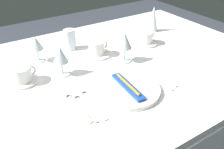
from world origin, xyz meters
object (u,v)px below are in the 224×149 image
Objects in this scene: wine_glass_left at (60,56)px; drink_tumbler at (70,39)px; wine_glass_far at (36,44)px; dinner_knife at (156,79)px; coffee_cup_far at (146,37)px; fork_outer at (91,102)px; coffee_cup_left at (97,47)px; fork_inner at (83,105)px; fork_salad at (76,105)px; spoon_soup at (155,73)px; wine_glass_right at (124,42)px; toothbrush_package at (128,86)px; coffee_cup_right at (22,74)px; napkin_folded at (153,19)px; dinner_plate at (128,90)px.

wine_glass_left is 1.27× the size of drink_tumbler.
wine_glass_far is (-0.05, 0.19, -0.00)m from wine_glass_left.
dinner_knife is 0.38m from coffee_cup_far.
fork_outer is 0.40m from coffee_cup_left.
fork_inner is 0.03m from fork_salad.
wine_glass_right is (-0.05, 0.18, 0.10)m from spoon_soup.
fork_outer is (-0.16, 0.02, -0.02)m from toothbrush_package.
napkin_folded reaches higher than coffee_cup_right.
dinner_plate reaches higher than dinner_knife.
fork_inner is 1.35× the size of wine_glass_right.
dinner_plate is 0.22m from fork_salad.
wine_glass_far is at bearing 104.84° from wine_glass_left.
toothbrush_package is 1.31× the size of napkin_folded.
dinner_knife is 1.70× the size of wine_glass_far.
coffee_cup_left is at bearing 122.38° from wine_glass_right.
coffee_cup_far is at bearing -4.83° from coffee_cup_left.
wine_glass_right reaches higher than fork_outer.
dinner_plate is at bearing -41.69° from coffee_cup_right.
wine_glass_right is at bearing -8.25° from wine_glass_left.
coffee_cup_left reaches higher than spoon_soup.
wine_glass_right is 0.43m from wine_glass_far.
coffee_cup_far is (0.21, 0.32, 0.04)m from dinner_knife.
coffee_cup_right is 0.99× the size of drink_tumbler.
coffee_cup_left is 0.30m from wine_glass_far.
fork_inner and fork_salad have the same top height.
napkin_folded is at bearing 51.05° from dinner_knife.
dinner_plate is 1.21× the size of dinner_knife.
napkin_folded is (0.34, 0.41, 0.08)m from spoon_soup.
coffee_cup_right reaches higher than fork_outer.
wine_glass_left is (-0.54, -0.06, 0.05)m from coffee_cup_far.
spoon_soup is at bearing 14.33° from dinner_plate.
toothbrush_package is 0.96× the size of spoon_soup.
dinner_knife is (0.36, -0.01, 0.00)m from fork_inner.
napkin_folded reaches higher than fork_outer.
dinner_knife is at bearing -4.13° from fork_salad.
dinner_knife is at bearing -1.61° from fork_inner.
spoon_soup is 1.98× the size of drink_tumbler.
wine_glass_left is at bearing 148.27° from spoon_soup.
toothbrush_package is (-0.00, 0.00, 0.02)m from dinner_plate.
spoon_soup is 0.21m from wine_glass_right.
wine_glass_right is (0.08, -0.13, 0.06)m from coffee_cup_left.
fork_salad is (-0.06, 0.02, 0.00)m from fork_outer.
wine_glass_left is (0.05, 0.24, 0.09)m from fork_salad.
fork_outer is at bearing -82.30° from wine_glass_far.
coffee_cup_left is 0.96× the size of drink_tumbler.
wine_glass_left reaches higher than coffee_cup_right.
spoon_soup is at bearing 4.84° from fork_outer.
toothbrush_package reaches higher than fork_inner.
coffee_cup_far is 0.55m from wine_glass_left.
fork_outer is at bearing 173.39° from toothbrush_package.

